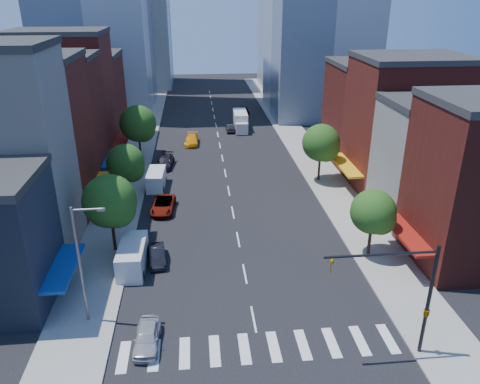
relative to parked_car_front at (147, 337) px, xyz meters
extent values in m
plane|color=black|center=(7.50, 2.00, -0.69)|extent=(220.00, 220.00, 0.00)
cube|color=gray|center=(-5.00, 42.00, -0.62)|extent=(5.00, 120.00, 0.15)
cube|color=gray|center=(20.00, 42.00, -0.62)|extent=(5.00, 120.00, 0.15)
cube|color=silver|center=(7.50, -1.00, -0.69)|extent=(19.00, 3.00, 0.01)
cube|color=maroon|center=(-13.50, 22.50, 7.31)|extent=(12.00, 9.00, 16.00)
cube|color=#501A14|center=(-13.50, 31.00, 6.81)|extent=(12.00, 8.00, 15.00)
cube|color=maroon|center=(-13.50, 39.50, 7.81)|extent=(12.00, 9.00, 17.00)
cube|color=#501A14|center=(-13.50, 49.00, 5.81)|extent=(12.00, 10.00, 13.00)
cube|color=#B7B3A9|center=(28.50, 17.00, 5.31)|extent=(12.00, 8.00, 12.00)
cube|color=maroon|center=(28.50, 26.00, 6.81)|extent=(12.00, 10.00, 15.00)
cube|color=#501A14|center=(28.50, 36.00, 5.81)|extent=(12.00, 10.00, 13.00)
cylinder|color=black|center=(18.00, -2.50, 3.46)|extent=(0.24, 0.24, 8.00)
cylinder|color=black|center=(14.50, -2.50, 7.06)|extent=(7.00, 0.16, 0.16)
imported|color=gold|center=(11.50, -2.50, 6.46)|extent=(0.22, 0.18, 1.10)
imported|color=gold|center=(18.00, -2.50, 2.66)|extent=(0.48, 2.24, 0.90)
cylinder|color=slate|center=(-4.50, 3.00, 3.96)|extent=(0.20, 0.20, 9.00)
cylinder|color=slate|center=(-3.50, 3.00, 8.26)|extent=(2.00, 0.14, 0.14)
cube|color=slate|center=(-2.60, 3.00, 8.21)|extent=(0.50, 0.25, 0.18)
cylinder|color=black|center=(-4.00, 13.00, 1.42)|extent=(0.28, 0.28, 3.92)
sphere|color=#124114|center=(-4.00, 13.00, 4.36)|extent=(4.80, 4.80, 4.80)
sphere|color=#124114|center=(-3.40, 12.70, 3.66)|extent=(3.36, 3.36, 3.36)
cylinder|color=black|center=(-4.00, 24.00, 1.28)|extent=(0.28, 0.28, 3.64)
sphere|color=#124114|center=(-4.00, 24.00, 4.01)|extent=(4.20, 4.20, 4.20)
sphere|color=#124114|center=(-3.40, 23.70, 3.36)|extent=(2.94, 2.94, 2.94)
cylinder|color=black|center=(-4.00, 38.00, 1.56)|extent=(0.28, 0.28, 4.20)
sphere|color=#124114|center=(-4.00, 38.00, 4.71)|extent=(5.00, 5.00, 5.00)
sphere|color=#124114|center=(-3.40, 37.70, 3.96)|extent=(3.50, 3.50, 3.50)
cylinder|color=black|center=(19.00, 10.00, 1.14)|extent=(0.28, 0.28, 3.36)
sphere|color=#124114|center=(19.00, 10.00, 3.66)|extent=(4.00, 4.00, 4.00)
sphere|color=#124114|center=(19.60, 9.70, 3.06)|extent=(2.80, 2.80, 2.80)
cylinder|color=black|center=(19.00, 28.00, 1.42)|extent=(0.28, 0.28, 3.92)
sphere|color=#124114|center=(19.00, 28.00, 4.36)|extent=(4.60, 4.60, 4.60)
sphere|color=#124114|center=(19.60, 27.70, 3.66)|extent=(3.22, 3.22, 3.22)
imported|color=#ADAEB2|center=(0.00, 0.00, 0.00)|extent=(1.76, 4.10, 1.38)
imported|color=black|center=(0.00, 10.72, -0.04)|extent=(1.77, 4.05, 1.29)
imported|color=#999999|center=(0.00, 21.13, 0.01)|extent=(2.72, 5.20, 1.40)
imported|color=black|center=(-0.47, 35.14, 0.04)|extent=(2.65, 5.23, 1.45)
cube|color=silver|center=(-2.00, 9.85, 0.45)|extent=(2.28, 5.46, 2.28)
cube|color=black|center=(-2.04, 7.79, 0.77)|extent=(2.03, 1.12, 0.98)
cylinder|color=black|center=(-3.01, 8.03, -0.31)|extent=(0.29, 0.83, 0.82)
cylinder|color=black|center=(-1.06, 7.99, -0.31)|extent=(0.29, 0.83, 0.82)
cylinder|color=black|center=(-2.94, 11.71, -0.31)|extent=(0.29, 0.83, 0.82)
cylinder|color=black|center=(-0.99, 11.67, -0.31)|extent=(0.29, 0.83, 0.82)
cube|color=white|center=(-1.18, 28.07, 0.34)|extent=(2.21, 5.01, 2.07)
cube|color=black|center=(-1.28, 26.20, 0.64)|extent=(1.87, 1.07, 0.89)
cylinder|color=black|center=(-2.15, 26.44, -0.35)|extent=(0.28, 0.76, 0.75)
cylinder|color=black|center=(-0.38, 26.36, -0.35)|extent=(0.28, 0.76, 0.75)
cylinder|color=black|center=(-1.98, 29.78, -0.35)|extent=(0.28, 0.76, 0.75)
cylinder|color=black|center=(-0.22, 29.70, -0.35)|extent=(0.28, 0.76, 0.75)
imported|color=#FFA40D|center=(3.16, 45.02, 0.03)|extent=(2.31, 5.10, 1.45)
imported|color=black|center=(9.69, 51.71, -0.05)|extent=(1.51, 3.94, 1.28)
imported|color=#999999|center=(13.33, 63.57, 0.08)|extent=(1.91, 4.55, 1.54)
cube|color=silver|center=(11.61, 53.33, 0.79)|extent=(2.39, 6.09, 2.97)
cube|color=silver|center=(11.51, 49.80, 0.33)|extent=(2.09, 1.73, 1.86)
cylinder|color=black|center=(10.51, 50.57, -0.27)|extent=(0.30, 0.84, 0.84)
cylinder|color=black|center=(12.55, 50.51, -0.27)|extent=(0.30, 0.84, 0.84)
cylinder|color=black|center=(10.62, 54.75, -0.27)|extent=(0.30, 0.84, 0.84)
cylinder|color=black|center=(12.67, 54.69, -0.27)|extent=(0.30, 0.84, 0.84)
imported|color=#999999|center=(-3.00, 9.81, 0.35)|extent=(0.66, 0.77, 1.79)
imported|color=#999999|center=(-3.00, 12.51, 0.33)|extent=(0.68, 0.87, 1.75)
camera|label=1|loc=(3.78, -25.50, 21.45)|focal=35.00mm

